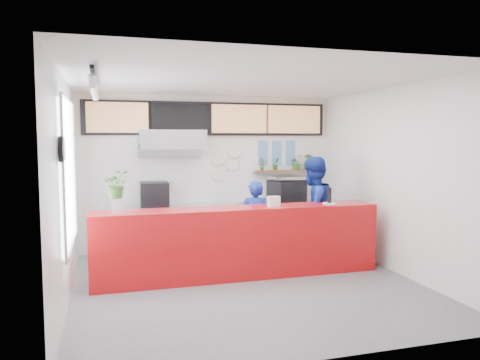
{
  "coord_description": "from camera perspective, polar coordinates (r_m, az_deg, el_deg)",
  "views": [
    {
      "loc": [
        -1.99,
        -6.52,
        2.18
      ],
      "look_at": [
        0.1,
        0.7,
        1.5
      ],
      "focal_mm": 35.0,
      "sensor_mm": 36.0,
      "label": 1
    }
  ],
  "objects": [
    {
      "name": "photo_frame_f",
      "position": [
        9.74,
        6.16,
        2.6
      ],
      "size": [
        0.2,
        0.02,
        0.25
      ],
      "primitive_type": "cube",
      "color": "#598CBF",
      "rests_on": "wall_back"
    },
    {
      "name": "dec_plate_d",
      "position": [
        9.33,
        -0.66,
        3.44
      ],
      "size": [
        0.24,
        0.03,
        0.24
      ],
      "primitive_type": "cylinder",
      "rotation": [
        1.57,
        0.0,
        0.0
      ],
      "color": "silver",
      "rests_on": "wall_back"
    },
    {
      "name": "right_bench",
      "position": [
        9.55,
        5.6,
        -5.3
      ],
      "size": [
        1.8,
        0.6,
        0.9
      ],
      "primitive_type": "cube",
      "color": "#B2B5BA",
      "rests_on": "ground"
    },
    {
      "name": "basil_vase",
      "position": [
        6.87,
        -14.8,
        -0.5
      ],
      "size": [
        0.4,
        0.35,
        0.4
      ],
      "primitive_type": "imported",
      "rotation": [
        0.0,
        0.0,
        0.11
      ],
      "color": "#326322",
      "rests_on": "glass_vase"
    },
    {
      "name": "floor",
      "position": [
        7.15,
        0.81,
        -12.57
      ],
      "size": [
        5.0,
        5.0,
        0.0
      ],
      "primitive_type": "plane",
      "color": "slate",
      "rests_on": "ground"
    },
    {
      "name": "panini_oven",
      "position": [
        8.82,
        -10.39,
        -1.75
      ],
      "size": [
        0.53,
        0.53,
        0.46
      ],
      "primitive_type": "cube",
      "rotation": [
        0.0,
        0.0,
        -0.04
      ],
      "color": "black",
      "rests_on": "prep_bench"
    },
    {
      "name": "hood_lip",
      "position": [
        8.75,
        -8.34,
        3.61
      ],
      "size": [
        1.2,
        0.69,
        0.31
      ],
      "primitive_type": "cube",
      "rotation": [
        -0.35,
        0.0,
        0.0
      ],
      "color": "#B2B5BA",
      "rests_on": "ceiling"
    },
    {
      "name": "track_rail",
      "position": [
        6.57,
        -17.36,
        11.59
      ],
      "size": [
        0.05,
        2.4,
        0.04
      ],
      "primitive_type": "cube",
      "color": "black",
      "rests_on": "ceiling"
    },
    {
      "name": "espresso_tray",
      "position": [
        9.43,
        5.74,
        0.27
      ],
      "size": [
        0.64,
        0.45,
        0.06
      ],
      "primitive_type": "cube",
      "rotation": [
        0.0,
        0.0,
        0.03
      ],
      "color": "#ADB0B5",
      "rests_on": "espresso_machine"
    },
    {
      "name": "staff_center",
      "position": [
        8.03,
        1.87,
        -5.24
      ],
      "size": [
        0.63,
        0.54,
        1.46
      ],
      "primitive_type": "imported",
      "rotation": [
        0.0,
        0.0,
        2.73
      ],
      "color": "navy",
      "rests_on": "ground"
    },
    {
      "name": "photo_frame_a",
      "position": [
        9.52,
        2.82,
        4.07
      ],
      "size": [
        0.2,
        0.02,
        0.25
      ],
      "primitive_type": "cube",
      "color": "#598CBF",
      "rests_on": "wall_back"
    },
    {
      "name": "menu_board_far_right",
      "position": [
        9.65,
        6.59,
        7.33
      ],
      "size": [
        1.1,
        0.1,
        0.55
      ],
      "primitive_type": "cube",
      "color": "tan",
      "rests_on": "wall_back"
    },
    {
      "name": "herb_c",
      "position": [
        9.7,
        6.89,
        2.11
      ],
      "size": [
        0.33,
        0.31,
        0.3
      ],
      "primitive_type": "imported",
      "rotation": [
        0.0,
        0.0,
        0.34
      ],
      "color": "#326322",
      "rests_on": "herb_shelf"
    },
    {
      "name": "photo_frame_e",
      "position": [
        9.63,
        4.5,
        2.59
      ],
      "size": [
        0.2,
        0.02,
        0.25
      ],
      "primitive_type": "cube",
      "color": "#598CBF",
      "rests_on": "wall_back"
    },
    {
      "name": "menu_board_far_left",
      "position": [
        8.91,
        -14.71,
        7.38
      ],
      "size": [
        1.1,
        0.1,
        0.55
      ],
      "primitive_type": "cube",
      "color": "tan",
      "rests_on": "wall_back"
    },
    {
      "name": "napkin_holder",
      "position": [
        7.41,
        4.13,
        -2.6
      ],
      "size": [
        0.19,
        0.13,
        0.16
      ],
      "primitive_type": "cube",
      "rotation": [
        0.0,
        0.0,
        0.11
      ],
      "color": "silver",
      "rests_on": "service_counter"
    },
    {
      "name": "herb_d",
      "position": [
        9.81,
        8.29,
        2.2
      ],
      "size": [
        0.23,
        0.22,
        0.33
      ],
      "primitive_type": "imported",
      "rotation": [
        0.0,
        0.0,
        -0.39
      ],
      "color": "#326322",
      "rests_on": "herb_shelf"
    },
    {
      "name": "wall_right",
      "position": [
        7.94,
        18.34,
        -0.0
      ],
      "size": [
        0.0,
        5.0,
        5.0
      ],
      "primitive_type": "plane",
      "rotation": [
        1.57,
        0.0,
        -1.57
      ],
      "color": "white",
      "rests_on": "ground"
    },
    {
      "name": "wall_back",
      "position": [
        9.26,
        -3.69,
        0.94
      ],
      "size": [
        5.0,
        0.0,
        5.0
      ],
      "primitive_type": "plane",
      "rotation": [
        1.57,
        0.0,
        0.0
      ],
      "color": "white",
      "rests_on": "ground"
    },
    {
      "name": "photo_frame_c",
      "position": [
        9.73,
        6.17,
        4.07
      ],
      "size": [
        0.2,
        0.02,
        0.25
      ],
      "primitive_type": "cube",
      "color": "#598CBF",
      "rests_on": "wall_back"
    },
    {
      "name": "white_plate",
      "position": [
        7.8,
        10.84,
        -2.82
      ],
      "size": [
        0.25,
        0.25,
        0.02
      ],
      "primitive_type": "cylinder",
      "rotation": [
        0.0,
        0.0,
        0.12
      ],
      "color": "silver",
      "rests_on": "service_counter"
    },
    {
      "name": "window_pane",
      "position": [
        6.85,
        -20.12,
        0.84
      ],
      "size": [
        0.04,
        2.2,
        1.9
      ],
      "primitive_type": "cube",
      "color": "silver",
      "rests_on": "wall_left"
    },
    {
      "name": "menu_board_mid_left",
      "position": [
        9.02,
        -7.26,
        7.48
      ],
      "size": [
        1.1,
        0.1,
        0.55
      ],
      "primitive_type": "cube",
      "color": "black",
      "rests_on": "wall_back"
    },
    {
      "name": "dec_plate_c",
      "position": [
        9.27,
        -2.74,
        0.64
      ],
      "size": [
        0.24,
        0.03,
        0.24
      ],
      "primitive_type": "cylinder",
      "rotation": [
        1.57,
        0.0,
        0.0
      ],
      "color": "silver",
      "rests_on": "wall_back"
    },
    {
      "name": "menu_board_mid_right",
      "position": [
        9.27,
        -0.09,
        7.45
      ],
      "size": [
        1.1,
        0.1,
        0.55
      ],
      "primitive_type": "cube",
      "color": "tan",
      "rests_on": "wall_back"
    },
    {
      "name": "photo_frame_b",
      "position": [
        9.62,
        4.51,
        4.07
      ],
      "size": [
        0.2,
        0.02,
        0.25
      ],
      "primitive_type": "cube",
      "color": "#598CBF",
      "rests_on": "wall_back"
    },
    {
      "name": "prep_bench",
      "position": [
        8.97,
        -8.26,
        -6.01
      ],
      "size": [
        1.8,
        0.6,
        0.9
      ],
      "primitive_type": "cube",
      "color": "#B2B5BA",
      "rests_on": "ground"
    },
    {
      "name": "herb_a",
      "position": [
        9.44,
        2.69,
        1.95
      ],
      "size": [
        0.14,
        0.1,
        0.26
      ],
      "primitive_type": "imported",
      "rotation": [
        0.0,
        0.0,
        0.02
      ],
      "color": "#326322",
      "rests_on": "herb_shelf"
    },
    {
      "name": "dec_plate_a",
      "position": [
        9.25,
        -2.75,
        2.49
      ],
      "size": [
        0.24,
        0.03,
        0.24
      ],
      "primitive_type": "cylinder",
      "rotation": [
        1.57,
        0.0,
        0.0
      ],
      "color": "silver",
      "rests_on": "wall_back"
    },
    {
      "name": "service_counter",
      "position": [
        7.38,
        -0.1,
        -7.59
      ],
      "size": [
        4.5,
        0.6,
        1.1
      ],
      "primitive_type": "cube",
      "color": "#B30C0F",
      "rests_on": "ground"
    },
    {
      "name": "wall_clock_face",
      "position": [
        5.64,
        -20.67,
        3.53
      ],
      "size": [
        0.02,
        0.26,
        0.26
      ],
      "primitive_type": "cylinder",
      "rotation": [
        0.0,
        1.57,
        0.0
      ],
      "color": "white",
      "rests_on": "wall_left"
    },
    {
      "name": "glass_vase",
      "position": [
        6.91,
        -14.73,
        -3.2
      ],
      "size": [
        0.15,
        0.15,
        0.19
      ],
      "primitive_type": "cylinder",
      "rotation": [
        0.0,
        0.0,
        0.0
      ],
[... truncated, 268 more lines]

